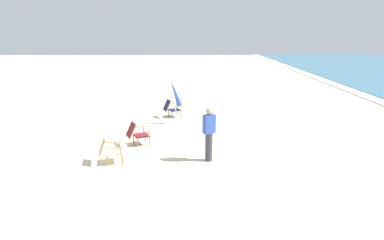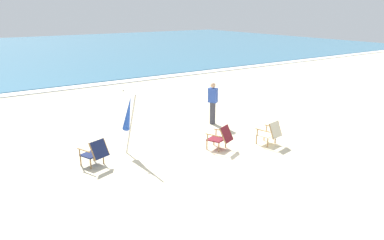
# 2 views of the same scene
# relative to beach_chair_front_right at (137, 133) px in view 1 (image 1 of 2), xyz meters

# --- Properties ---
(ground_plane) EXTENTS (80.00, 80.00, 0.00)m
(ground_plane) POSITION_rel_beach_chair_front_right_xyz_m (-0.74, -0.06, -0.43)
(ground_plane) COLOR beige
(beach_chair_front_right) EXTENTS (0.81, 0.90, 0.80)m
(beach_chair_front_right) POSITION_rel_beach_chair_front_right_xyz_m (0.00, 0.00, 0.00)
(beach_chair_front_right) COLOR maroon
(beach_chair_front_right) RESTS_ON ground
(beach_chair_mid_center) EXTENTS (0.79, 0.88, 0.80)m
(beach_chair_mid_center) POSITION_rel_beach_chair_front_right_xyz_m (-3.76, 1.02, 0.00)
(beach_chair_mid_center) COLOR #19234C
(beach_chair_mid_center) RESTS_ON ground
(beach_chair_back_left) EXTENTS (0.71, 0.80, 0.81)m
(beach_chair_back_left) POSITION_rel_beach_chair_front_right_xyz_m (1.60, -0.59, 0.00)
(beach_chair_back_left) COLOR beige
(beach_chair_back_left) RESTS_ON ground
(umbrella_furled_blue) EXTENTS (0.28, 0.79, 2.02)m
(umbrella_furled_blue) POSITION_rel_beach_chair_front_right_xyz_m (-2.58, 1.23, 0.89)
(umbrella_furled_blue) COLOR #B7B2A8
(umbrella_furled_blue) RESTS_ON ground
(person_near_chairs) EXTENTS (0.34, 0.39, 1.63)m
(person_near_chairs) POSITION_rel_beach_chair_front_right_xyz_m (1.47, 2.34, 0.41)
(person_near_chairs) COLOR #383842
(person_near_chairs) RESTS_ON ground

